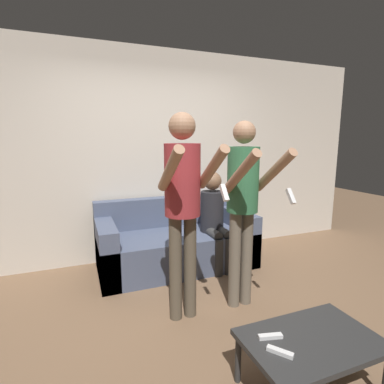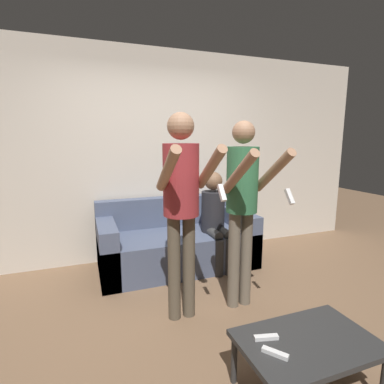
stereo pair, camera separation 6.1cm
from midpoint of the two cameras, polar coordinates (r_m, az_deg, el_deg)
ground_plane at (r=2.86m, az=1.00°, el=-23.25°), size 14.00×14.00×0.00m
wall_back at (r=3.99m, az=-8.16°, el=6.78°), size 6.40×0.06×2.70m
couch at (r=3.80m, az=-3.58°, el=-9.74°), size 1.88×0.87×0.82m
person_standing_left at (r=2.49m, az=-2.40°, el=-0.62°), size 0.42×0.62×1.79m
person_standing_right at (r=2.73m, az=9.17°, el=-0.80°), size 0.40×0.65×1.73m
person_seated at (r=3.66m, az=3.81°, el=-4.51°), size 0.29×0.52×1.18m
coffee_table at (r=2.18m, az=20.94°, el=-25.44°), size 0.84×0.54×0.37m
remote_near at (r=1.99m, az=15.48°, el=-27.29°), size 0.12×0.14×0.02m
remote_far at (r=2.09m, az=13.81°, el=-25.15°), size 0.15×0.07×0.02m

